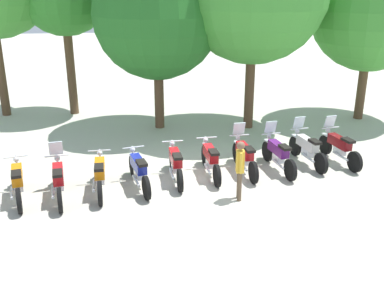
{
  "coord_description": "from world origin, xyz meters",
  "views": [
    {
      "loc": [
        -1.37,
        -11.67,
        5.37
      ],
      "look_at": [
        0.0,
        0.5,
        0.9
      ],
      "focal_mm": 41.74,
      "sensor_mm": 36.0,
      "label": 1
    }
  ],
  "objects_px": {
    "motorcycle_4": "(176,163)",
    "tree_4": "(372,10)",
    "motorcycle_0": "(18,181)",
    "tree_2": "(157,15)",
    "motorcycle_3": "(139,170)",
    "motorcycle_1": "(59,179)",
    "motorcycle_7": "(278,154)",
    "motorcycle_8": "(307,148)",
    "motorcycle_2": "(100,174)",
    "motorcycle_5": "(210,159)",
    "person_0": "(240,167)",
    "motorcycle_9": "(339,147)",
    "motorcycle_6": "(244,156)"
  },
  "relations": [
    {
      "from": "motorcycle_5",
      "to": "motorcycle_9",
      "type": "bearing_deg",
      "value": -86.98
    },
    {
      "from": "motorcycle_4",
      "to": "motorcycle_3",
      "type": "bearing_deg",
      "value": 105.71
    },
    {
      "from": "motorcycle_1",
      "to": "motorcycle_8",
      "type": "xyz_separation_m",
      "value": [
        7.27,
        1.54,
        0.0
      ]
    },
    {
      "from": "motorcycle_0",
      "to": "motorcycle_4",
      "type": "xyz_separation_m",
      "value": [
        4.16,
        0.75,
        0.0
      ]
    },
    {
      "from": "motorcycle_4",
      "to": "motorcycle_8",
      "type": "height_order",
      "value": "motorcycle_8"
    },
    {
      "from": "motorcycle_5",
      "to": "motorcycle_8",
      "type": "distance_m",
      "value": 3.16
    },
    {
      "from": "motorcycle_0",
      "to": "motorcycle_1",
      "type": "height_order",
      "value": "motorcycle_1"
    },
    {
      "from": "motorcycle_8",
      "to": "motorcycle_3",
      "type": "bearing_deg",
      "value": 91.86
    },
    {
      "from": "motorcycle_0",
      "to": "motorcycle_3",
      "type": "bearing_deg",
      "value": -97.03
    },
    {
      "from": "motorcycle_4",
      "to": "person_0",
      "type": "distance_m",
      "value": 2.15
    },
    {
      "from": "motorcycle_7",
      "to": "person_0",
      "type": "xyz_separation_m",
      "value": [
        -1.57,
        -1.8,
        0.41
      ]
    },
    {
      "from": "motorcycle_1",
      "to": "motorcycle_9",
      "type": "height_order",
      "value": "same"
    },
    {
      "from": "motorcycle_7",
      "to": "motorcycle_2",
      "type": "bearing_deg",
      "value": 90.76
    },
    {
      "from": "motorcycle_7",
      "to": "person_0",
      "type": "bearing_deg",
      "value": 129.72
    },
    {
      "from": "motorcycle_7",
      "to": "motorcycle_8",
      "type": "relative_size",
      "value": 1.0
    },
    {
      "from": "motorcycle_0",
      "to": "person_0",
      "type": "relative_size",
      "value": 1.34
    },
    {
      "from": "tree_4",
      "to": "motorcycle_2",
      "type": "bearing_deg",
      "value": -150.16
    },
    {
      "from": "motorcycle_4",
      "to": "tree_4",
      "type": "relative_size",
      "value": 0.33
    },
    {
      "from": "motorcycle_6",
      "to": "motorcycle_9",
      "type": "distance_m",
      "value": 3.14
    },
    {
      "from": "motorcycle_3",
      "to": "tree_2",
      "type": "xyz_separation_m",
      "value": [
        0.81,
        5.35,
        3.74
      ]
    },
    {
      "from": "motorcycle_7",
      "to": "tree_2",
      "type": "bearing_deg",
      "value": 26.77
    },
    {
      "from": "motorcycle_3",
      "to": "motorcycle_4",
      "type": "height_order",
      "value": "same"
    },
    {
      "from": "motorcycle_4",
      "to": "person_0",
      "type": "height_order",
      "value": "person_0"
    },
    {
      "from": "motorcycle_3",
      "to": "motorcycle_9",
      "type": "height_order",
      "value": "motorcycle_9"
    },
    {
      "from": "motorcycle_1",
      "to": "tree_2",
      "type": "xyz_separation_m",
      "value": [
        2.89,
        5.78,
        3.73
      ]
    },
    {
      "from": "motorcycle_8",
      "to": "motorcycle_9",
      "type": "xyz_separation_m",
      "value": [
        1.04,
        0.01,
        0.0
      ]
    },
    {
      "from": "motorcycle_1",
      "to": "tree_2",
      "type": "bearing_deg",
      "value": -36.53
    },
    {
      "from": "motorcycle_5",
      "to": "person_0",
      "type": "relative_size",
      "value": 1.37
    },
    {
      "from": "motorcycle_2",
      "to": "motorcycle_8",
      "type": "bearing_deg",
      "value": -82.01
    },
    {
      "from": "motorcycle_7",
      "to": "motorcycle_9",
      "type": "bearing_deg",
      "value": -88.91
    },
    {
      "from": "person_0",
      "to": "tree_2",
      "type": "xyz_separation_m",
      "value": [
        -1.78,
        6.41,
        3.32
      ]
    },
    {
      "from": "motorcycle_0",
      "to": "tree_2",
      "type": "height_order",
      "value": "tree_2"
    },
    {
      "from": "tree_4",
      "to": "motorcycle_4",
      "type": "bearing_deg",
      "value": -146.8
    },
    {
      "from": "motorcycle_3",
      "to": "tree_2",
      "type": "relative_size",
      "value": 0.33
    },
    {
      "from": "motorcycle_0",
      "to": "tree_2",
      "type": "distance_m",
      "value": 7.89
    },
    {
      "from": "motorcycle_4",
      "to": "motorcycle_9",
      "type": "xyz_separation_m",
      "value": [
        5.19,
        0.75,
        0.01
      ]
    },
    {
      "from": "motorcycle_2",
      "to": "motorcycle_9",
      "type": "height_order",
      "value": "motorcycle_9"
    },
    {
      "from": "motorcycle_4",
      "to": "motorcycle_7",
      "type": "relative_size",
      "value": 1.01
    },
    {
      "from": "motorcycle_8",
      "to": "tree_4",
      "type": "relative_size",
      "value": 0.32
    },
    {
      "from": "motorcycle_0",
      "to": "motorcycle_6",
      "type": "bearing_deg",
      "value": -94.22
    },
    {
      "from": "motorcycle_4",
      "to": "motorcycle_8",
      "type": "distance_m",
      "value": 4.21
    },
    {
      "from": "motorcycle_3",
      "to": "tree_4",
      "type": "relative_size",
      "value": 0.32
    },
    {
      "from": "motorcycle_4",
      "to": "tree_4",
      "type": "bearing_deg",
      "value": -60.7
    },
    {
      "from": "person_0",
      "to": "motorcycle_7",
      "type": "bearing_deg",
      "value": 54.51
    },
    {
      "from": "motorcycle_2",
      "to": "motorcycle_4",
      "type": "relative_size",
      "value": 1.0
    },
    {
      "from": "motorcycle_4",
      "to": "tree_4",
      "type": "xyz_separation_m",
      "value": [
        8.03,
        5.26,
        3.83
      ]
    },
    {
      "from": "motorcycle_2",
      "to": "motorcycle_6",
      "type": "relative_size",
      "value": 1.0
    },
    {
      "from": "motorcycle_0",
      "to": "person_0",
      "type": "bearing_deg",
      "value": -110.76
    },
    {
      "from": "motorcycle_5",
      "to": "motorcycle_9",
      "type": "height_order",
      "value": "motorcycle_9"
    },
    {
      "from": "motorcycle_4",
      "to": "motorcycle_5",
      "type": "distance_m",
      "value": 1.06
    }
  ]
}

